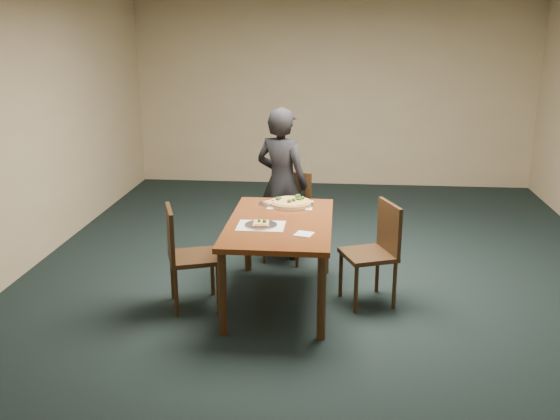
# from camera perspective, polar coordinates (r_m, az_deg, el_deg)

# --- Properties ---
(ground) EXTENTS (8.00, 8.00, 0.00)m
(ground) POSITION_cam_1_polar(r_m,az_deg,el_deg) (6.03, 4.10, -6.82)
(ground) COLOR black
(ground) RESTS_ON ground
(room_shell) EXTENTS (8.00, 8.00, 8.00)m
(room_shell) POSITION_cam_1_polar(r_m,az_deg,el_deg) (5.57, 4.47, 9.84)
(room_shell) COLOR tan
(room_shell) RESTS_ON ground
(dining_table) EXTENTS (0.90, 1.50, 0.75)m
(dining_table) POSITION_cam_1_polar(r_m,az_deg,el_deg) (5.45, 0.00, -1.94)
(dining_table) COLOR #512510
(dining_table) RESTS_ON ground
(chair_far) EXTENTS (0.51, 0.51, 0.91)m
(chair_far) POSITION_cam_1_polar(r_m,az_deg,el_deg) (6.55, 0.79, -0.05)
(chair_far) COLOR black
(chair_far) RESTS_ON ground
(chair_left) EXTENTS (0.54, 0.54, 0.91)m
(chair_left) POSITION_cam_1_polar(r_m,az_deg,el_deg) (5.44, -8.72, -3.75)
(chair_left) COLOR black
(chair_left) RESTS_ON ground
(chair_right) EXTENTS (0.54, 0.54, 0.91)m
(chair_right) POSITION_cam_1_polar(r_m,az_deg,el_deg) (5.55, 8.83, -3.37)
(chair_right) COLOR black
(chair_right) RESTS_ON ground
(diner) EXTENTS (0.69, 0.59, 1.60)m
(diner) POSITION_cam_1_polar(r_m,az_deg,el_deg) (6.51, 0.16, 2.44)
(diner) COLOR black
(diner) RESTS_ON ground
(placemat_main) EXTENTS (0.42, 0.32, 0.00)m
(placemat_main) POSITION_cam_1_polar(r_m,az_deg,el_deg) (5.91, 0.96, 0.48)
(placemat_main) COLOR white
(placemat_main) RESTS_ON dining_table
(placemat_near) EXTENTS (0.40, 0.30, 0.00)m
(placemat_near) POSITION_cam_1_polar(r_m,az_deg,el_deg) (5.30, -1.75, -1.44)
(placemat_near) COLOR white
(placemat_near) RESTS_ON dining_table
(pizza_pan) EXTENTS (0.44, 0.44, 0.07)m
(pizza_pan) POSITION_cam_1_polar(r_m,az_deg,el_deg) (5.90, 0.98, 0.69)
(pizza_pan) COLOR silver
(pizza_pan) RESTS_ON dining_table
(slice_plate_near) EXTENTS (0.28, 0.28, 0.06)m
(slice_plate_near) POSITION_cam_1_polar(r_m,az_deg,el_deg) (5.29, -1.74, -1.31)
(slice_plate_near) COLOR silver
(slice_plate_near) RESTS_ON dining_table
(slice_plate_far) EXTENTS (0.28, 0.28, 0.05)m
(slice_plate_far) POSITION_cam_1_polar(r_m,az_deg,el_deg) (5.93, -0.60, 0.66)
(slice_plate_far) COLOR silver
(slice_plate_far) RESTS_ON dining_table
(napkin) EXTENTS (0.17, 0.17, 0.01)m
(napkin) POSITION_cam_1_polar(r_m,az_deg,el_deg) (5.08, 2.22, -2.21)
(napkin) COLOR white
(napkin) RESTS_ON dining_table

